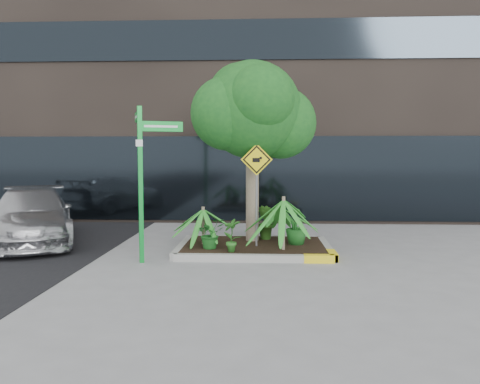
{
  "coord_description": "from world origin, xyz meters",
  "views": [
    {
      "loc": [
        0.35,
        -9.94,
        2.11
      ],
      "look_at": [
        -0.11,
        0.2,
        1.32
      ],
      "focal_mm": 35.0,
      "sensor_mm": 36.0,
      "label": 1
    }
  ],
  "objects_px": {
    "tree": "(252,110)",
    "street_sign_post": "(143,167)",
    "cattle_sign": "(257,177)",
    "parked_car": "(32,216)"
  },
  "relations": [
    {
      "from": "tree",
      "to": "street_sign_post",
      "type": "height_order",
      "value": "tree"
    },
    {
      "from": "parked_car",
      "to": "street_sign_post",
      "type": "relative_size",
      "value": 1.47
    },
    {
      "from": "tree",
      "to": "street_sign_post",
      "type": "distance_m",
      "value": 2.96
    },
    {
      "from": "tree",
      "to": "cattle_sign",
      "type": "relative_size",
      "value": 1.94
    },
    {
      "from": "cattle_sign",
      "to": "parked_car",
      "type": "bearing_deg",
      "value": 163.09
    },
    {
      "from": "cattle_sign",
      "to": "tree",
      "type": "bearing_deg",
      "value": 91.94
    },
    {
      "from": "tree",
      "to": "parked_car",
      "type": "bearing_deg",
      "value": 176.95
    },
    {
      "from": "tree",
      "to": "street_sign_post",
      "type": "relative_size",
      "value": 1.4
    },
    {
      "from": "street_sign_post",
      "to": "cattle_sign",
      "type": "relative_size",
      "value": 1.38
    },
    {
      "from": "tree",
      "to": "street_sign_post",
      "type": "bearing_deg",
      "value": -141.9
    }
  ]
}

